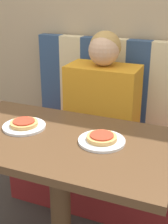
# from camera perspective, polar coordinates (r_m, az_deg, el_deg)

# --- Properties ---
(booth_seat) EXTENTS (1.10, 0.55, 0.47)m
(booth_seat) POSITION_cam_1_polar(r_m,az_deg,el_deg) (2.12, 3.17, -9.46)
(booth_seat) COLOR maroon
(booth_seat) RESTS_ON ground_plane
(booth_backrest) EXTENTS (1.10, 0.08, 0.56)m
(booth_backrest) POSITION_cam_1_polar(r_m,az_deg,el_deg) (2.12, 5.62, 5.73)
(booth_backrest) COLOR navy
(booth_backrest) RESTS_ON booth_seat
(dining_table) EXTENTS (1.05, 0.60, 0.72)m
(dining_table) POSITION_cam_1_polar(r_m,az_deg,el_deg) (1.45, -4.62, -8.25)
(dining_table) COLOR brown
(dining_table) RESTS_ON ground_plane
(person) EXTENTS (0.43, 0.24, 0.63)m
(person) POSITION_cam_1_polar(r_m,az_deg,el_deg) (1.90, 3.52, 4.10)
(person) COLOR orange
(person) RESTS_ON booth_seat
(plate_left) EXTENTS (0.20, 0.20, 0.01)m
(plate_left) POSITION_cam_1_polar(r_m,az_deg,el_deg) (1.51, -10.88, -2.59)
(plate_left) COLOR white
(plate_left) RESTS_ON dining_table
(plate_right) EXTENTS (0.20, 0.20, 0.01)m
(plate_right) POSITION_cam_1_polar(r_m,az_deg,el_deg) (1.35, 3.25, -5.30)
(plate_right) COLOR white
(plate_right) RESTS_ON dining_table
(pizza_left) EXTENTS (0.13, 0.13, 0.02)m
(pizza_left) POSITION_cam_1_polar(r_m,az_deg,el_deg) (1.51, -10.92, -2.00)
(pizza_left) COLOR tan
(pizza_left) RESTS_ON plate_left
(pizza_right) EXTENTS (0.13, 0.13, 0.02)m
(pizza_right) POSITION_cam_1_polar(r_m,az_deg,el_deg) (1.35, 3.26, -4.65)
(pizza_right) COLOR tan
(pizza_right) RESTS_ON plate_right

